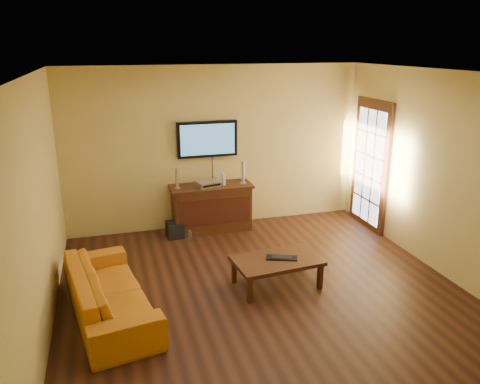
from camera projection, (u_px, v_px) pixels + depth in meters
name	position (u px, v px, depth m)	size (l,w,h in m)	color
ground_plane	(264.00, 292.00, 5.92)	(5.00, 5.00, 0.00)	black
room_walls	(250.00, 152.00, 5.99)	(5.00, 5.00, 5.00)	#D1B965
french_door	(370.00, 166.00, 7.82)	(0.07, 1.02, 2.22)	#34180B
media_console	(212.00, 208.00, 7.81)	(1.35, 0.52, 0.78)	#34180B
television	(207.00, 139.00, 7.67)	(1.00, 0.08, 0.59)	black
coffee_table	(277.00, 262.00, 6.00)	(1.15, 0.76, 0.38)	#34180B
sofa	(109.00, 284.00, 5.34)	(1.98, 0.58, 0.77)	#C37215
speaker_left	(177.00, 179.00, 7.49)	(0.09, 0.09, 0.32)	silver
speaker_right	(243.00, 173.00, 7.75)	(0.10, 0.10, 0.38)	silver
av_receiver	(208.00, 184.00, 7.64)	(0.37, 0.27, 0.08)	silver
game_console	(223.00, 179.00, 7.71)	(0.04, 0.14, 0.20)	white
subwoofer	(175.00, 230.00, 7.58)	(0.26, 0.26, 0.26)	black
bottle	(190.00, 236.00, 7.41)	(0.07, 0.07, 0.21)	white
keyboard	(282.00, 258.00, 5.99)	(0.42, 0.28, 0.02)	black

